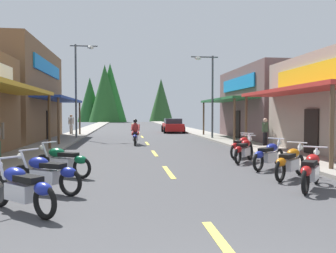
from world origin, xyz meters
TOP-DOWN VIEW (x-y plane):
  - ground at (0.00, 30.19)m, footprint 9.12×90.39m
  - sidewalk_left at (-5.68, 30.19)m, footprint 2.24×90.39m
  - sidewalk_right at (5.68, 30.19)m, footprint 2.24×90.39m
  - centerline_dashes at (0.00, 32.31)m, footprint 0.16×63.21m
  - storefront_left_far at (-9.98, 22.63)m, footprint 8.22×10.95m
  - storefront_right_far at (10.91, 21.63)m, footprint 10.09×9.52m
  - streetlamp_left at (-4.70, 23.46)m, footprint 1.99×0.30m
  - streetlamp_right at (4.67, 21.90)m, footprint 1.99×0.30m
  - motorcycle_parked_right_0 at (3.23, 5.46)m, footprint 1.43×1.72m
  - motorcycle_parked_right_1 at (3.39, 6.88)m, footprint 1.65×1.52m
  - motorcycle_parked_right_2 at (3.48, 8.58)m, footprint 1.71×1.44m
  - motorcycle_parked_right_3 at (3.23, 10.32)m, footprint 1.39×1.75m
  - motorcycle_parked_right_4 at (3.62, 11.70)m, footprint 1.56×1.61m
  - motorcycle_parked_left_0 at (-3.36, 4.20)m, footprint 1.64×1.52m
  - motorcycle_parked_left_1 at (-3.26, 5.81)m, footprint 1.88×1.20m
  - motorcycle_parked_left_2 at (-3.25, 7.98)m, footprint 1.87×1.22m
  - rider_cruising_lead at (-0.76, 18.26)m, footprint 0.60×2.14m
  - pedestrian_browsing at (6.43, 15.85)m, footprint 0.48×0.42m
  - pedestrian_strolling at (-5.98, 27.77)m, footprint 0.43×0.46m
  - parked_car_curbside at (3.36, 31.31)m, footprint 2.19×4.36m
  - treeline_backdrop at (-3.70, 76.34)m, footprint 22.28×11.87m

SIDE VIEW (x-z plane):
  - ground at x=0.00m, z-range -0.10..0.00m
  - centerline_dashes at x=0.00m, z-range 0.00..0.01m
  - sidewalk_left at x=-5.68m, z-range 0.00..0.12m
  - sidewalk_right at x=5.68m, z-range 0.00..0.12m
  - motorcycle_parked_right_0 at x=3.23m, z-range -0.03..1.01m
  - motorcycle_parked_right_1 at x=3.39m, z-range -0.03..1.01m
  - motorcycle_parked_right_2 at x=3.48m, z-range -0.03..1.01m
  - motorcycle_parked_right_3 at x=3.23m, z-range -0.03..1.01m
  - motorcycle_parked_right_4 at x=3.62m, z-range -0.03..1.01m
  - motorcycle_parked_left_0 at x=-3.36m, z-range -0.03..1.01m
  - motorcycle_parked_left_1 at x=-3.26m, z-range -0.03..1.01m
  - motorcycle_parked_left_2 at x=-3.25m, z-range -0.03..1.01m
  - rider_cruising_lead at x=-0.76m, z-range -0.13..1.44m
  - parked_car_curbside at x=3.36m, z-range -0.01..1.39m
  - pedestrian_browsing at x=6.43m, z-range 0.13..1.77m
  - pedestrian_strolling at x=-5.98m, z-range 0.16..1.97m
  - storefront_right_far at x=10.91m, z-range 0.00..5.21m
  - storefront_left_far at x=-9.98m, z-range 0.00..6.54m
  - streetlamp_right at x=4.67m, z-range 0.92..7.01m
  - streetlamp_left at x=-4.70m, z-range 0.96..7.94m
  - treeline_backdrop at x=-3.70m, z-range -0.58..12.63m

